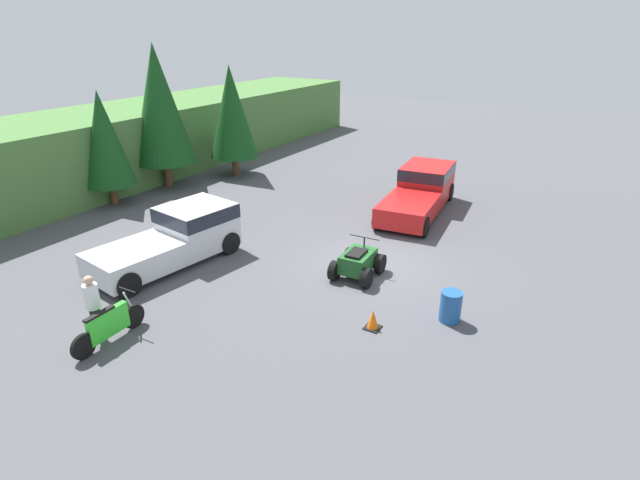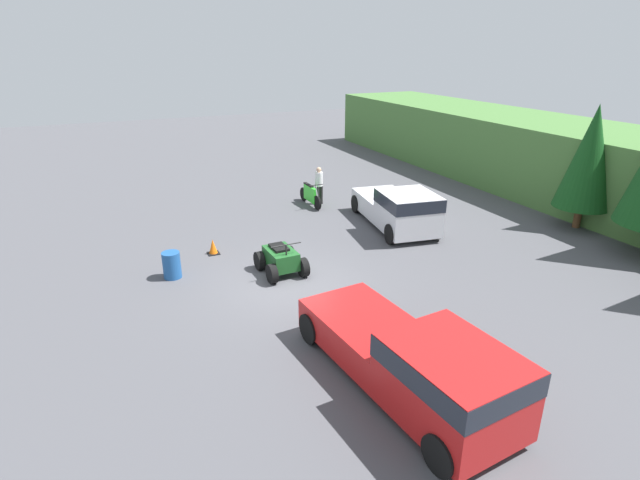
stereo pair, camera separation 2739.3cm
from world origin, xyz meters
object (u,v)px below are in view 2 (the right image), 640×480
at_px(pickup_truck_red, 419,362).
at_px(steel_barrel, 172,265).
at_px(rider_person, 319,184).
at_px(pickup_truck_second, 399,208).
at_px(dirt_bike, 310,195).
at_px(quad_atv, 281,260).
at_px(traffic_cone, 213,247).

xyz_separation_m(pickup_truck_red, steel_barrel, (-8.27, -3.87, -0.48)).
xyz_separation_m(pickup_truck_red, rider_person, (-13.66, 3.76, 0.04)).
relative_size(pickup_truck_second, dirt_bike, 2.38).
bearing_deg(pickup_truck_red, dirt_bike, 160.71).
bearing_deg(pickup_truck_red, steel_barrel, -160.59).
bearing_deg(dirt_bike, quad_atv, -32.09).
relative_size(pickup_truck_red, rider_person, 3.38).
relative_size(traffic_cone, steel_barrel, 0.62).
relative_size(rider_person, steel_barrel, 2.02).
distance_m(quad_atv, rider_person, 7.79).
bearing_deg(rider_person, pickup_truck_second, 27.89).
relative_size(pickup_truck_second, traffic_cone, 9.58).
height_order(dirt_bike, traffic_cone, dirt_bike).
relative_size(pickup_truck_second, quad_atv, 2.87).
bearing_deg(pickup_truck_second, steel_barrel, -75.77).
height_order(pickup_truck_second, quad_atv, pickup_truck_second).
height_order(pickup_truck_second, traffic_cone, pickup_truck_second).
distance_m(quad_atv, steel_barrel, 3.54).
xyz_separation_m(dirt_bike, steel_barrel, (5.38, -7.18, -0.05)).
bearing_deg(quad_atv, pickup_truck_red, 1.33).
bearing_deg(rider_person, dirt_bike, -79.48).
height_order(quad_atv, steel_barrel, quad_atv).
distance_m(dirt_bike, quad_atv, 7.52).
bearing_deg(traffic_cone, pickup_truck_second, 86.11).
height_order(pickup_truck_red, steel_barrel, pickup_truck_red).
bearing_deg(dirt_bike, traffic_cone, -55.99).
xyz_separation_m(pickup_truck_second, quad_atv, (2.01, -5.84, -0.45)).
height_order(rider_person, traffic_cone, rider_person).
bearing_deg(quad_atv, steel_barrel, -110.81).
bearing_deg(steel_barrel, quad_atv, 71.85).
xyz_separation_m(dirt_bike, quad_atv, (6.48, -3.81, -0.02)).
height_order(dirt_bike, quad_atv, quad_atv).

